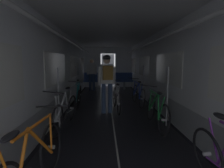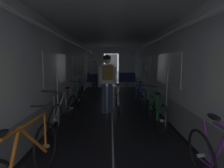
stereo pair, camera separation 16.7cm
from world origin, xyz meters
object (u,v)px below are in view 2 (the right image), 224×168
Objects in this scene: bench_seat_far_left at (95,79)px; bicycle_teal at (80,95)px; person_standing_near_bench at (95,72)px; bicycle_silver at (64,111)px; bicycle_blue at (139,95)px; bench_seat_far_right at (127,79)px; bicycle_orange at (25,163)px; bicycle_white_in_aisle at (117,99)px; person_cyclist_aisle at (107,78)px; bicycle_green at (155,112)px.

bench_seat_far_left reaches higher than bicycle_teal.
person_standing_near_bench is (0.19, 3.63, 0.59)m from bicycle_teal.
person_standing_near_bench is (0.23, 5.63, 0.59)m from bicycle_silver.
bicycle_teal is (-0.19, -4.01, -0.19)m from bench_seat_far_left.
bicycle_blue is at bearing -63.93° from bench_seat_far_left.
bicycle_teal is 1.00× the size of bicycle_blue.
bench_seat_far_right is 4.48m from bicycle_teal.
bicycle_orange is 1.00× the size of bicycle_white_in_aisle.
bench_seat_far_right is at bearing 80.90° from bicycle_white_in_aisle.
person_standing_near_bench is (-0.76, 4.46, -0.10)m from person_cyclist_aisle.
bicycle_silver is (-2.13, 0.05, 0.00)m from bicycle_green.
bicycle_silver is at bearing -92.13° from bench_seat_far_left.
person_cyclist_aisle is at bearing -41.05° from bicycle_teal.
bench_seat_far_left is 0.58× the size of person_standing_near_bench.
bench_seat_far_left is at bearing 116.07° from bicycle_blue.
bicycle_white_in_aisle is at bearing 48.01° from bicycle_silver.
bicycle_teal is 3.68m from person_standing_near_bench.
bench_seat_far_left is at bearing 107.45° from bicycle_green.
bicycle_teal is 1.00× the size of bicycle_silver.
bicycle_teal is at bearing 89.11° from bicycle_silver.
bicycle_teal is 1.44m from person_cyclist_aisle.
person_cyclist_aisle is 0.80m from bicycle_white_in_aisle.
bench_seat_far_left is 0.57× the size of person_cyclist_aisle.
person_standing_near_bench is (-1.07, 4.19, 0.59)m from bicycle_white_in_aisle.
person_cyclist_aisle reaches higher than bicycle_silver.
bicycle_silver is (-0.03, -2.00, 0.00)m from bicycle_teal.
bicycle_teal is 0.98× the size of person_cyclist_aisle.
bicycle_white_in_aisle is at bearing -24.15° from bicycle_teal.
bicycle_blue is at bearing 65.37° from bicycle_orange.
bench_seat_far_right and bicycle_green have the same top height.
person_standing_near_bench reaches higher than bicycle_green.
bicycle_silver is at bearing -131.99° from bicycle_white_in_aisle.
bicycle_blue is 1.01× the size of person_standing_near_bench.
bicycle_orange reaches higher than bicycle_white_in_aisle.
bicycle_teal is 1.00× the size of bicycle_white_in_aisle.
bicycle_blue is 3.99m from person_standing_near_bench.
bicycle_green reaches higher than bicycle_white_in_aisle.
bicycle_orange is 7.83m from person_standing_near_bench.
bicycle_orange is at bearing -108.00° from bicycle_white_in_aisle.
bicycle_teal is at bearing 135.69° from bicycle_green.
bicycle_white_in_aisle is (-0.73, -4.57, -0.18)m from bench_seat_far_right.
person_cyclist_aisle reaches higher than bicycle_teal.
bicycle_blue is 1.00× the size of bicycle_green.
person_cyclist_aisle is 1.02× the size of bicycle_white_in_aisle.
person_standing_near_bench is at bearing -168.17° from bench_seat_far_right.
bench_seat_far_left reaches higher than bicycle_white_in_aisle.
person_standing_near_bench is (-1.88, 3.47, 0.59)m from bicycle_blue.
bicycle_green is (1.90, -6.05, -0.19)m from bench_seat_far_left.
bicycle_orange is at bearing -114.63° from bicycle_blue.
bicycle_blue reaches higher than bicycle_orange.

